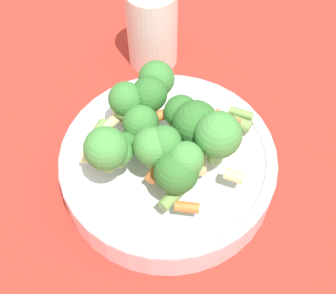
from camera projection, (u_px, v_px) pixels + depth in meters
The scene contains 4 objects.
ground_plane at pixel (168, 176), 0.55m from camera, with size 3.00×3.00×0.00m, color #B72D23.
bowl at pixel (168, 164), 0.53m from camera, with size 0.24×0.24×0.05m.
pasta_salad at pixel (164, 130), 0.47m from camera, with size 0.17×0.18×0.08m.
cup at pixel (152, 26), 0.61m from camera, with size 0.07×0.07×0.12m.
Camera 1 is at (0.25, 0.15, 0.47)m, focal length 50.00 mm.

